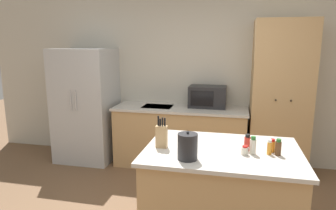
% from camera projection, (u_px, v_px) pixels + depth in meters
% --- Properties ---
extents(wall_back, '(7.20, 0.06, 2.60)m').
position_uv_depth(wall_back, '(202.00, 78.00, 4.60)').
color(wall_back, beige).
rests_on(wall_back, ground_plane).
extents(refrigerator, '(0.87, 0.75, 1.75)m').
position_uv_depth(refrigerator, '(86.00, 105.00, 4.69)').
color(refrigerator, '#B7BABC').
rests_on(refrigerator, ground_plane).
extents(back_counter, '(1.96, 0.67, 0.90)m').
position_uv_depth(back_counter, '(180.00, 136.00, 4.51)').
color(back_counter, tan).
rests_on(back_counter, ground_plane).
extents(pantry_cabinet, '(0.77, 0.60, 2.14)m').
position_uv_depth(pantry_cabinet, '(280.00, 100.00, 4.11)').
color(pantry_cabinet, tan).
rests_on(pantry_cabinet, ground_plane).
extents(kitchen_island, '(1.39, 1.00, 0.89)m').
position_uv_depth(kitchen_island, '(220.00, 194.00, 2.80)').
color(kitchen_island, tan).
rests_on(kitchen_island, ground_plane).
extents(microwave, '(0.54, 0.36, 0.31)m').
position_uv_depth(microwave, '(208.00, 97.00, 4.41)').
color(microwave, '#232326').
rests_on(microwave, back_counter).
extents(knife_block, '(0.10, 0.06, 0.30)m').
position_uv_depth(knife_block, '(162.00, 136.00, 2.73)').
color(knife_block, tan).
rests_on(knife_block, kitchen_island).
extents(spice_bottle_tall_dark, '(0.04, 0.04, 0.13)m').
position_uv_depth(spice_bottle_tall_dark, '(270.00, 148.00, 2.57)').
color(spice_bottle_tall_dark, orange).
rests_on(spice_bottle_tall_dark, kitchen_island).
extents(spice_bottle_short_red, '(0.06, 0.06, 0.15)m').
position_uv_depth(spice_bottle_short_red, '(247.00, 143.00, 2.67)').
color(spice_bottle_short_red, '#B2281E').
rests_on(spice_bottle_short_red, kitchen_island).
extents(spice_bottle_amber_oil, '(0.05, 0.05, 0.12)m').
position_uv_depth(spice_bottle_amber_oil, '(272.00, 146.00, 2.63)').
color(spice_bottle_amber_oil, orange).
rests_on(spice_bottle_amber_oil, kitchen_island).
extents(spice_bottle_green_herb, '(0.05, 0.05, 0.16)m').
position_uv_depth(spice_bottle_green_herb, '(253.00, 146.00, 2.57)').
color(spice_bottle_green_herb, beige).
rests_on(spice_bottle_green_herb, kitchen_island).
extents(spice_bottle_pale_salt, '(0.05, 0.05, 0.15)m').
position_uv_depth(spice_bottle_pale_salt, '(278.00, 148.00, 2.55)').
color(spice_bottle_pale_salt, '#563319').
rests_on(spice_bottle_pale_salt, kitchen_island).
extents(spice_bottle_orange_cap, '(0.06, 0.06, 0.08)m').
position_uv_depth(spice_bottle_orange_cap, '(245.00, 151.00, 2.56)').
color(spice_bottle_orange_cap, beige).
rests_on(spice_bottle_orange_cap, kitchen_island).
extents(kettle, '(0.17, 0.17, 0.24)m').
position_uv_depth(kettle, '(188.00, 147.00, 2.45)').
color(kettle, '#232326').
rests_on(kettle, kitchen_island).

